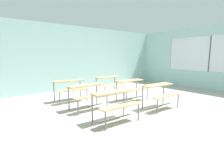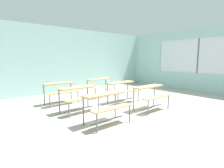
% 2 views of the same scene
% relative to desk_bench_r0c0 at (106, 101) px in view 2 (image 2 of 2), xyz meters
% --- Properties ---
extents(ground, '(10.00, 9.00, 0.05)m').
position_rel_desk_bench_r0c0_xyz_m(ground, '(1.22, 0.09, -0.59)').
color(ground, '#ADA89E').
extents(wall_back, '(10.00, 0.12, 3.00)m').
position_rel_desk_bench_r0c0_xyz_m(wall_back, '(1.22, 4.59, 0.94)').
color(wall_back, '#A8D1CC').
rests_on(wall_back, ground).
extents(wall_right, '(0.12, 9.00, 3.00)m').
position_rel_desk_bench_r0c0_xyz_m(wall_right, '(6.22, -0.04, 0.88)').
color(wall_right, '#A8D1CC').
rests_on(wall_right, ground).
extents(desk_bench_r0c0, '(1.11, 0.60, 0.74)m').
position_rel_desk_bench_r0c0_xyz_m(desk_bench_r0c0, '(0.00, 0.00, 0.00)').
color(desk_bench_r0c0, tan).
rests_on(desk_bench_r0c0, ground).
extents(desk_bench_r0c1, '(1.11, 0.60, 0.74)m').
position_rel_desk_bench_r0c0_xyz_m(desk_bench_r0c1, '(1.77, 0.01, 0.00)').
color(desk_bench_r0c1, tan).
rests_on(desk_bench_r0c1, ground).
extents(desk_bench_r1c0, '(1.12, 0.63, 0.74)m').
position_rel_desk_bench_r0c0_xyz_m(desk_bench_r1c0, '(-0.03, 1.28, 0.00)').
color(desk_bench_r1c0, tan).
rests_on(desk_bench_r1c0, ground).
extents(desk_bench_r1c1, '(1.11, 0.61, 0.74)m').
position_rel_desk_bench_r0c0_xyz_m(desk_bench_r1c1, '(1.76, 1.25, 0.00)').
color(desk_bench_r1c1, tan).
rests_on(desk_bench_r1c1, ground).
extents(desk_bench_r2c0, '(1.12, 0.62, 0.74)m').
position_rel_desk_bench_r0c0_xyz_m(desk_bench_r2c0, '(-0.03, 2.51, 0.00)').
color(desk_bench_r2c0, tan).
rests_on(desk_bench_r2c0, ground).
extents(desk_bench_r2c1, '(1.12, 0.62, 0.74)m').
position_rel_desk_bench_r0c0_xyz_m(desk_bench_r2c1, '(1.76, 2.58, 0.00)').
color(desk_bench_r2c1, tan).
rests_on(desk_bench_r2c1, ground).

